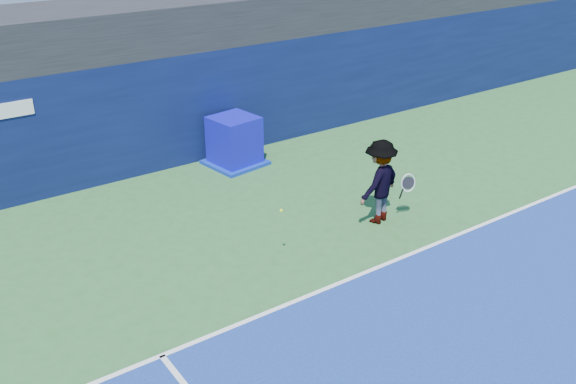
# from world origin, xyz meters

# --- Properties ---
(ground) EXTENTS (80.00, 80.00, 0.00)m
(ground) POSITION_xyz_m (0.00, 0.00, 0.00)
(ground) COLOR #2B612D
(ground) RESTS_ON ground
(baseline) EXTENTS (24.00, 0.10, 0.01)m
(baseline) POSITION_xyz_m (0.00, 3.00, 0.01)
(baseline) COLOR white
(baseline) RESTS_ON ground
(stadium_band) EXTENTS (36.00, 3.00, 1.20)m
(stadium_band) POSITION_xyz_m (0.00, 11.50, 3.60)
(stadium_band) COLOR black
(stadium_band) RESTS_ON back_wall_assembly
(back_wall_assembly) EXTENTS (36.00, 1.03, 3.00)m
(back_wall_assembly) POSITION_xyz_m (-0.00, 10.50, 1.50)
(back_wall_assembly) COLOR #0A133C
(back_wall_assembly) RESTS_ON ground
(equipment_cart) EXTENTS (1.60, 1.60, 1.35)m
(equipment_cart) POSITION_xyz_m (0.10, 9.26, 0.62)
(equipment_cart) COLOR #0E0CAD
(equipment_cart) RESTS_ON ground
(tennis_player) EXTENTS (1.47, 1.02, 1.94)m
(tennis_player) POSITION_xyz_m (1.05, 4.52, 0.97)
(tennis_player) COLOR white
(tennis_player) RESTS_ON ground
(tennis_ball) EXTENTS (0.06, 0.06, 0.06)m
(tennis_ball) POSITION_xyz_m (-1.75, 4.32, 1.15)
(tennis_ball) COLOR #D9EB1A
(tennis_ball) RESTS_ON ground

